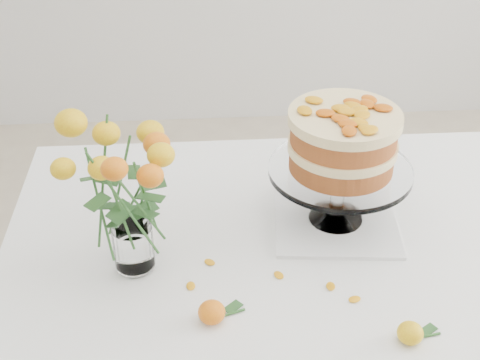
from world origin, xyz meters
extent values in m
cube|color=tan|center=(0.00, 0.00, 0.73)|extent=(1.40, 0.90, 0.04)
cylinder|color=tan|center=(-0.62, 0.37, 0.35)|extent=(0.06, 0.06, 0.71)
cube|color=white|center=(0.00, 0.00, 0.75)|extent=(1.42, 0.92, 0.01)
cube|color=white|center=(0.00, 0.46, 0.65)|extent=(1.42, 0.01, 0.20)
cube|color=white|center=(-0.71, 0.00, 0.65)|extent=(0.01, 0.92, 0.20)
cube|color=white|center=(0.03, 0.08, 0.76)|extent=(0.30, 0.30, 0.01)
cylinder|color=white|center=(0.03, 0.08, 0.84)|extent=(0.03, 0.03, 0.10)
cylinder|color=white|center=(0.03, 0.08, 0.89)|extent=(0.31, 0.31, 0.01)
cylinder|color=#AF5727|center=(0.03, 0.08, 0.92)|extent=(0.26, 0.26, 0.04)
cylinder|color=#FFE1A4|center=(0.03, 0.08, 0.96)|extent=(0.27, 0.27, 0.02)
cylinder|color=#AF5727|center=(0.03, 0.08, 0.99)|extent=(0.26, 0.26, 0.04)
cylinder|color=#FFE1A4|center=(0.03, 0.08, 1.02)|extent=(0.27, 0.27, 0.02)
cylinder|color=white|center=(-0.41, -0.05, 0.76)|extent=(0.07, 0.07, 0.01)
cylinder|color=white|center=(-0.41, -0.05, 0.81)|extent=(0.08, 0.08, 0.09)
ellipsoid|color=yellow|center=(0.10, -0.29, 0.78)|extent=(0.05, 0.05, 0.04)
cylinder|color=#2D6026|center=(0.13, -0.29, 0.76)|extent=(0.06, 0.01, 0.00)
ellipsoid|color=#E2590B|center=(-0.26, -0.22, 0.78)|extent=(0.05, 0.05, 0.04)
cylinder|color=#2D6026|center=(-0.23, -0.20, 0.76)|extent=(0.06, 0.03, 0.01)
ellipsoid|color=orange|center=(-0.12, -0.10, 0.76)|extent=(0.03, 0.02, 0.00)
ellipsoid|color=orange|center=(-0.02, -0.14, 0.76)|extent=(0.03, 0.02, 0.00)
ellipsoid|color=orange|center=(0.02, -0.18, 0.76)|extent=(0.03, 0.02, 0.00)
ellipsoid|color=orange|center=(-0.26, -0.05, 0.76)|extent=(0.03, 0.02, 0.00)
ellipsoid|color=orange|center=(-0.30, -0.12, 0.76)|extent=(0.03, 0.02, 0.00)
camera|label=1|loc=(-0.27, -1.12, 1.68)|focal=50.00mm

